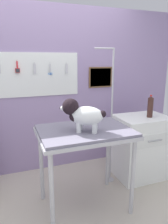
% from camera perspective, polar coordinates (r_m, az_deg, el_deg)
% --- Properties ---
extents(rear_wall_panel, '(4.00, 0.11, 2.30)m').
position_cam_1_polar(rear_wall_panel, '(3.03, -9.29, 5.62)').
color(rear_wall_panel, '#9A84B1').
rests_on(rear_wall_panel, ground).
extents(grooming_table, '(0.95, 0.69, 0.90)m').
position_cam_1_polar(grooming_table, '(2.19, 0.20, -6.96)').
color(grooming_table, '#B7B7BC').
rests_on(grooming_table, ground).
extents(grooming_arm, '(0.30, 0.11, 1.72)m').
position_cam_1_polar(grooming_arm, '(2.70, 7.22, -2.99)').
color(grooming_arm, '#B7B7BC').
rests_on(grooming_arm, ground).
extents(dog, '(0.44, 0.33, 0.33)m').
position_cam_1_polar(dog, '(2.05, -0.51, -0.58)').
color(dog, white).
rests_on(dog, grooming_table).
extents(cabinet_right, '(0.68, 0.54, 0.85)m').
position_cam_1_polar(cabinet_right, '(3.04, 15.10, -8.96)').
color(cabinet_right, white).
rests_on(cabinet_right, ground).
extents(soda_bottle, '(0.07, 0.07, 0.29)m').
position_cam_1_polar(soda_bottle, '(2.87, 17.42, 1.34)').
color(soda_bottle, '#40251F').
rests_on(soda_bottle, cabinet_right).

